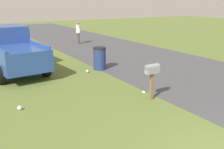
# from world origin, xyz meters

# --- Properties ---
(road_asphalt) EXTENTS (60.00, 6.69, 0.01)m
(road_asphalt) POSITION_xyz_m (6.00, -4.50, 0.00)
(road_asphalt) COLOR #47474C
(road_asphalt) RESTS_ON ground
(mailbox) EXTENTS (0.22, 0.49, 1.25)m
(mailbox) POSITION_xyz_m (4.16, -0.81, 1.00)
(mailbox) COLOR brown
(mailbox) RESTS_ON ground
(pickup_truck) EXTENTS (5.65, 2.53, 2.09)m
(pickup_truck) POSITION_xyz_m (10.70, 2.51, 1.11)
(pickup_truck) COLOR #284793
(pickup_truck) RESTS_ON ground
(trash_bin) EXTENTS (0.63, 0.63, 1.10)m
(trash_bin) POSITION_xyz_m (8.65, -1.24, 0.55)
(trash_bin) COLOR navy
(trash_bin) RESTS_ON ground
(pedestrian) EXTENTS (0.49, 0.30, 1.71)m
(pedestrian) POSITION_xyz_m (16.40, -3.52, 0.99)
(pedestrian) COLOR #4C4238
(pedestrian) RESTS_ON ground
(litter_bag_near_hydrant) EXTENTS (0.14, 0.14, 0.14)m
(litter_bag_near_hydrant) POSITION_xyz_m (5.53, 3.22, 0.07)
(litter_bag_near_hydrant) COLOR silver
(litter_bag_near_hydrant) RESTS_ON ground
(litter_cup_midfield_b) EXTENTS (0.13, 0.12, 0.08)m
(litter_cup_midfield_b) POSITION_xyz_m (4.80, -1.00, 0.04)
(litter_cup_midfield_b) COLOR white
(litter_cup_midfield_b) RESTS_ON ground
(litter_bag_far_scatter) EXTENTS (0.14, 0.14, 0.14)m
(litter_bag_far_scatter) POSITION_xyz_m (8.41, -0.45, 0.07)
(litter_bag_far_scatter) COLOR silver
(litter_bag_far_scatter) RESTS_ON ground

